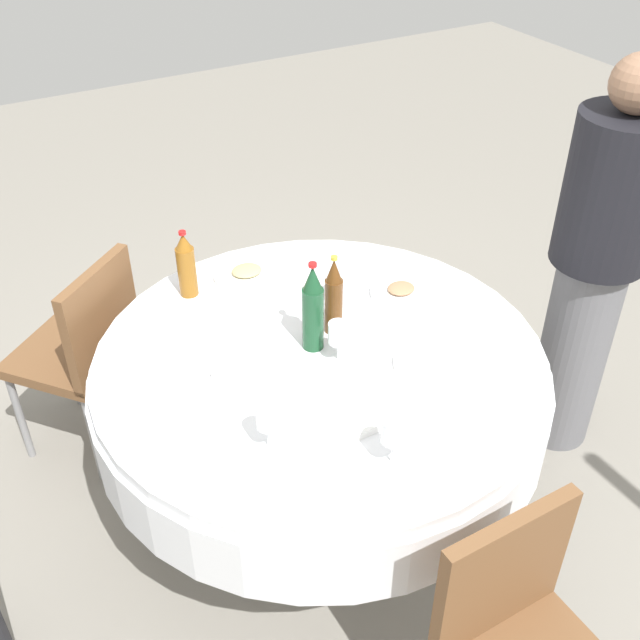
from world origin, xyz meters
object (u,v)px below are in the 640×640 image
(bottle_amber_far, at_px, (186,266))
(plate_front, at_px, (401,292))
(wine_glass_inner, at_px, (338,335))
(plate_mid, at_px, (247,274))
(plate_west, at_px, (248,368))
(wine_glass_near, at_px, (340,280))
(dining_table, at_px, (320,387))
(chair_inner, at_px, (85,345))
(wine_glass_outer, at_px, (394,432))
(person_north, at_px, (595,264))
(bottle_dark_green_left, at_px, (314,309))
(wine_glass_east, at_px, (267,418))
(bottle_brown_north, at_px, (334,297))
(plate_right, at_px, (430,364))
(chair_outer, at_px, (521,640))

(bottle_amber_far, bearing_deg, plate_front, 150.28)
(wine_glass_inner, height_order, plate_mid, wine_glass_inner)
(plate_west, height_order, plate_front, plate_front)
(wine_glass_near, xyz_separation_m, wine_glass_inner, (0.17, 0.27, -0.00))
(plate_west, bearing_deg, plate_mid, -114.63)
(dining_table, bearing_deg, chair_inner, -49.78)
(wine_glass_inner, bearing_deg, dining_table, -57.75)
(wine_glass_outer, distance_m, person_north, 1.19)
(dining_table, xyz_separation_m, bottle_amber_far, (0.24, -0.54, 0.27))
(plate_front, bearing_deg, wine_glass_inner, 28.57)
(bottle_dark_green_left, relative_size, wine_glass_east, 2.03)
(dining_table, distance_m, wine_glass_near, 0.38)
(bottle_brown_north, height_order, wine_glass_inner, bottle_brown_north)
(wine_glass_inner, bearing_deg, plate_mid, -85.55)
(dining_table, relative_size, bottle_brown_north, 5.15)
(bottle_dark_green_left, xyz_separation_m, wine_glass_outer, (0.07, 0.56, -0.03))
(bottle_dark_green_left, xyz_separation_m, chair_inner, (0.62, -0.68, -0.37))
(wine_glass_near, height_order, plate_right, wine_glass_near)
(bottle_dark_green_left, height_order, chair_inner, bottle_dark_green_left)
(bottle_amber_far, xyz_separation_m, plate_mid, (-0.23, -0.00, -0.11))
(dining_table, distance_m, person_north, 1.10)
(plate_front, xyz_separation_m, person_north, (-0.65, 0.29, 0.08))
(bottle_amber_far, bearing_deg, plate_west, 90.11)
(dining_table, distance_m, wine_glass_inner, 0.25)
(wine_glass_inner, bearing_deg, wine_glass_outer, 77.91)
(plate_west, bearing_deg, chair_inner, -61.52)
(wine_glass_near, distance_m, plate_right, 0.46)
(bottle_amber_far, xyz_separation_m, wine_glass_outer, (-0.18, 1.05, -0.00))
(wine_glass_near, bearing_deg, bottle_amber_far, -35.98)
(plate_right, bearing_deg, wine_glass_inner, -35.58)
(wine_glass_near, distance_m, person_north, 0.94)
(bottle_dark_green_left, xyz_separation_m, plate_right, (-0.27, 0.27, -0.14))
(plate_mid, height_order, plate_west, plate_mid)
(plate_west, relative_size, chair_outer, 0.27)
(bottle_brown_north, distance_m, chair_inner, 1.02)
(chair_inner, bearing_deg, plate_mid, -57.44)
(wine_glass_inner, xyz_separation_m, plate_front, (-0.39, -0.21, -0.09))
(dining_table, relative_size, plate_right, 6.40)
(chair_inner, bearing_deg, wine_glass_outer, -106.26)
(plate_west, relative_size, chair_inner, 0.27)
(wine_glass_east, height_order, wine_glass_outer, wine_glass_outer)
(bottle_brown_north, xyz_separation_m, plate_west, (0.34, 0.05, -0.13))
(wine_glass_near, relative_size, wine_glass_east, 0.86)
(plate_mid, xyz_separation_m, person_north, (-1.08, 0.67, 0.08))
(plate_mid, distance_m, person_north, 1.28)
(plate_right, distance_m, plate_front, 0.41)
(person_north, bearing_deg, wine_glass_outer, -64.36)
(bottle_brown_north, relative_size, plate_front, 1.31)
(bottle_amber_far, xyz_separation_m, wine_glass_east, (0.09, 0.83, -0.01))
(wine_glass_outer, relative_size, plate_right, 0.68)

